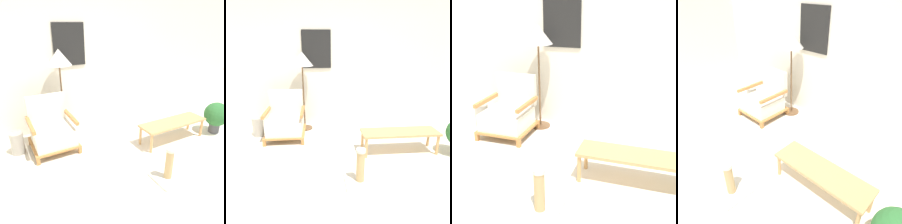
# 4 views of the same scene
# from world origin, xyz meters

# --- Properties ---
(ground_plane) EXTENTS (14.00, 14.00, 0.00)m
(ground_plane) POSITION_xyz_m (0.00, 0.00, 0.00)
(ground_plane) COLOR silver
(wall_back) EXTENTS (8.00, 0.09, 2.70)m
(wall_back) POSITION_xyz_m (-0.00, 2.43, 1.35)
(wall_back) COLOR silver
(wall_back) RESTS_ON ground_plane
(armchair) EXTENTS (0.69, 0.69, 0.83)m
(armchair) POSITION_xyz_m (-1.03, 1.76, 0.31)
(armchair) COLOR #B2753D
(armchair) RESTS_ON ground_plane
(floor_lamp) EXTENTS (0.41, 0.41, 1.52)m
(floor_lamp) POSITION_xyz_m (-0.71, 2.15, 1.31)
(floor_lamp) COLOR brown
(floor_lamp) RESTS_ON ground_plane
(coffee_table) EXTENTS (1.20, 0.37, 0.35)m
(coffee_table) POSITION_xyz_m (0.84, 1.01, 0.31)
(coffee_table) COLOR tan
(coffee_table) RESTS_ON ground_plane
(vase) EXTENTS (0.20, 0.20, 0.35)m
(vase) POSITION_xyz_m (-1.55, 1.86, 0.18)
(vase) COLOR #9E998E
(vase) RESTS_ON ground_plane
(potted_plant) EXTENTS (0.44, 0.44, 0.58)m
(potted_plant) POSITION_xyz_m (1.74, 0.85, 0.34)
(potted_plant) COLOR #4C4C51
(potted_plant) RESTS_ON ground_plane
(scratching_post) EXTENTS (0.37, 0.37, 0.46)m
(scratching_post) POSITION_xyz_m (0.07, 0.26, 0.14)
(scratching_post) COLOR beige
(scratching_post) RESTS_ON ground_plane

